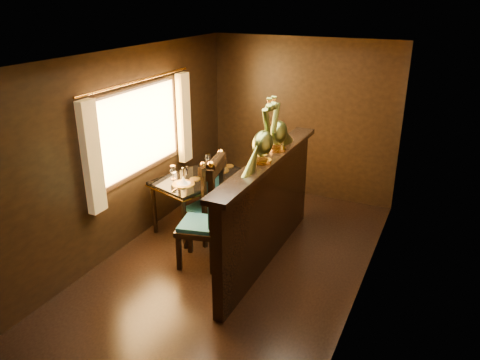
{
  "coord_description": "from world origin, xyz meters",
  "views": [
    {
      "loc": [
        2.17,
        -4.39,
        3.12
      ],
      "look_at": [
        -0.05,
        0.32,
        1.01
      ],
      "focal_mm": 35.0,
      "sensor_mm": 36.0,
      "label": 1
    }
  ],
  "objects_px": {
    "dining_table": "(200,181)",
    "chair_left": "(210,209)",
    "peacock_left": "(263,132)",
    "peacock_right": "(278,122)",
    "chair_right": "(209,198)"
  },
  "relations": [
    {
      "from": "chair_left",
      "to": "dining_table",
      "type": "bearing_deg",
      "value": 113.91
    },
    {
      "from": "chair_left",
      "to": "peacock_right",
      "type": "relative_size",
      "value": 2.07
    },
    {
      "from": "peacock_left",
      "to": "peacock_right",
      "type": "bearing_deg",
      "value": 90.0
    },
    {
      "from": "dining_table",
      "to": "chair_right",
      "type": "height_order",
      "value": "chair_right"
    },
    {
      "from": "chair_right",
      "to": "peacock_right",
      "type": "relative_size",
      "value": 1.74
    },
    {
      "from": "chair_right",
      "to": "dining_table",
      "type": "bearing_deg",
      "value": 147.65
    },
    {
      "from": "dining_table",
      "to": "chair_left",
      "type": "bearing_deg",
      "value": -35.51
    },
    {
      "from": "chair_left",
      "to": "peacock_left",
      "type": "bearing_deg",
      "value": 3.17
    },
    {
      "from": "peacock_left",
      "to": "peacock_right",
      "type": "height_order",
      "value": "peacock_left"
    },
    {
      "from": "dining_table",
      "to": "peacock_left",
      "type": "xyz_separation_m",
      "value": [
        1.2,
        -0.67,
        1.02
      ]
    },
    {
      "from": "chair_left",
      "to": "peacock_left",
      "type": "distance_m",
      "value": 1.14
    },
    {
      "from": "chair_right",
      "to": "peacock_left",
      "type": "bearing_deg",
      "value": -8.32
    },
    {
      "from": "chair_right",
      "to": "peacock_right",
      "type": "height_order",
      "value": "peacock_right"
    },
    {
      "from": "peacock_left",
      "to": "chair_right",
      "type": "bearing_deg",
      "value": 158.7
    },
    {
      "from": "dining_table",
      "to": "chair_left",
      "type": "distance_m",
      "value": 1.04
    }
  ]
}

